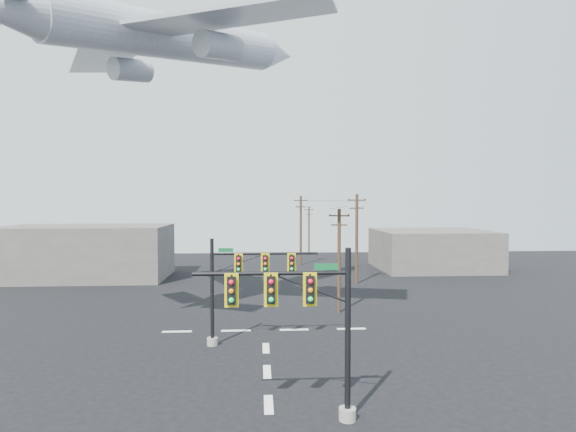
{
  "coord_description": "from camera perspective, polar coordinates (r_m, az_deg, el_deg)",
  "views": [
    {
      "loc": [
        -0.4,
        -20.8,
        9.02
      ],
      "look_at": [
        1.16,
        5.0,
        8.11
      ],
      "focal_mm": 30.0,
      "sensor_mm": 36.0,
      "label": 1
    }
  ],
  "objects": [
    {
      "name": "ground",
      "position": [
        22.67,
        -2.32,
        -21.43
      ],
      "size": [
        120.0,
        120.0,
        0.0
      ],
      "primitive_type": "plane",
      "color": "black",
      "rests_on": "ground"
    },
    {
      "name": "utility_pole_c",
      "position": [
        65.97,
        1.52,
        -1.53
      ],
      "size": [
        1.89,
        0.69,
        9.47
      ],
      "rotation": [
        0.0,
        0.0,
        0.3
      ],
      "color": "#422B1C",
      "rests_on": "ground"
    },
    {
      "name": "utility_pole_d",
      "position": [
        79.46,
        2.5,
        -1.56
      ],
      "size": [
        1.54,
        0.69,
        7.81
      ],
      "rotation": [
        0.0,
        0.0,
        0.38
      ],
      "color": "#422B1C",
      "rests_on": "ground"
    },
    {
      "name": "utility_pole_a",
      "position": [
        38.44,
        6.07,
        -5.03
      ],
      "size": [
        1.62,
        0.54,
        8.26
      ],
      "rotation": [
        0.0,
        0.0,
        -0.26
      ],
      "color": "#422B1C",
      "rests_on": "ground"
    },
    {
      "name": "building_left",
      "position": [
        59.45,
        -22.74,
        -3.96
      ],
      "size": [
        18.0,
        10.0,
        6.0
      ],
      "primitive_type": "cube",
      "color": "#615C55",
      "rests_on": "ground"
    },
    {
      "name": "signal_mast_near",
      "position": [
        19.81,
        2.58,
        -12.72
      ],
      "size": [
        6.59,
        0.78,
        7.06
      ],
      "color": "gray",
      "rests_on": "ground"
    },
    {
      "name": "airliner",
      "position": [
        38.36,
        -13.42,
        19.78
      ],
      "size": [
        23.41,
        24.77,
        7.59
      ],
      "rotation": [
        0.0,
        -0.13,
        0.86
      ],
      "color": "#B2B6BE"
    },
    {
      "name": "building_right",
      "position": [
        65.12,
        16.72,
        -3.83
      ],
      "size": [
        14.0,
        12.0,
        5.0
      ],
      "primitive_type": "cube",
      "color": "#615C55",
      "rests_on": "ground"
    },
    {
      "name": "utility_pole_b",
      "position": [
        51.7,
        8.15,
        -2.47
      ],
      "size": [
        1.94,
        0.32,
        9.57
      ],
      "rotation": [
        0.0,
        0.0,
        -0.05
      ],
      "color": "#422B1C",
      "rests_on": "ground"
    },
    {
      "name": "signal_mast_far",
      "position": [
        30.01,
        -5.82,
        -8.11
      ],
      "size": [
        6.85,
        0.73,
        6.61
      ],
      "color": "gray",
      "rests_on": "ground"
    },
    {
      "name": "power_lines",
      "position": [
        58.64,
        4.2,
        1.38
      ],
      "size": [
        6.42,
        41.26,
        0.85
      ],
      "color": "black"
    },
    {
      "name": "lane_markings",
      "position": [
        27.64,
        -2.55,
        -17.02
      ],
      "size": [
        14.0,
        21.2,
        0.01
      ],
      "color": "white",
      "rests_on": "ground"
    }
  ]
}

